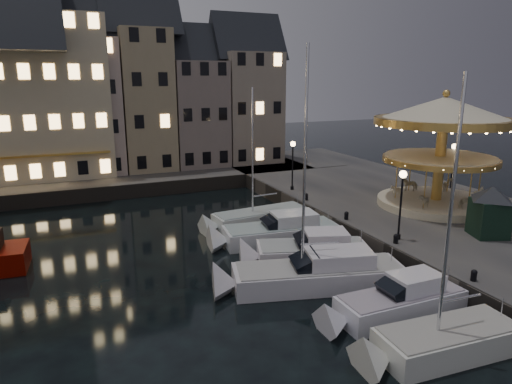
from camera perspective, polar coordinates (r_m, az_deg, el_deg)
name	(u,v)px	position (r m, az deg, el deg)	size (l,w,h in m)	color
ground	(299,287)	(24.45, 5.43, -11.78)	(160.00, 160.00, 0.00)	black
quay_east	(424,214)	(36.72, 20.30, -2.59)	(16.00, 56.00, 1.30)	#474442
quay_north	(94,181)	(48.31, -19.61, 1.34)	(44.00, 12.00, 1.30)	#474442
quaywall_e	(334,227)	(31.87, 9.75, -4.38)	(0.15, 44.00, 1.30)	#47423A
quaywall_n	(123,192)	(42.65, -16.33, -0.03)	(48.00, 0.15, 1.30)	#47423A
streetlamp_b	(401,195)	(27.83, 17.72, -0.36)	(0.44, 0.44, 4.17)	black
streetlamp_c	(293,158)	(38.75, 4.61, 4.21)	(0.44, 0.44, 4.17)	black
streetlamp_d	(453,161)	(40.50, 23.40, 3.52)	(0.44, 0.44, 4.17)	black
bollard_a	(474,275)	(24.19, 25.58, -9.31)	(0.30, 0.30, 0.57)	black
bollard_b	(396,238)	(27.77, 17.08, -5.55)	(0.30, 0.30, 0.57)	black
bollard_c	(346,215)	(31.52, 11.23, -2.85)	(0.30, 0.30, 0.57)	black
bollard_d	(306,196)	(35.99, 6.29, -0.54)	(0.30, 0.30, 0.57)	black
townhouse_nb	(18,103)	(49.35, -27.63, 9.78)	(6.16, 8.00, 13.80)	gray
townhouse_nc	(85,97)	(49.30, -20.58, 11.06)	(6.82, 8.00, 14.80)	#AF998F
townhouse_nd	(143,91)	(49.94, -13.90, 12.14)	(5.50, 8.00, 15.80)	#9B8A6B
townhouse_ne	(195,105)	(51.21, -7.69, 10.77)	(6.16, 8.00, 12.80)	gray
townhouse_nf	(246,99)	(53.16, -1.30, 11.55)	(6.82, 8.00, 13.80)	gray
hotel_corner	(16,87)	(49.30, -27.78, 11.52)	(17.60, 9.00, 16.80)	beige
motorboat_a	(436,344)	(20.05, 21.63, -17.26)	(6.92, 2.63, 11.47)	silver
motorboat_b	(393,305)	(22.20, 16.80, -13.34)	(7.14, 2.06, 2.15)	silver
motorboat_c	(311,275)	(24.28, 6.92, -10.24)	(9.95, 4.91, 13.24)	silver
motorboat_d	(305,253)	(27.23, 6.20, -7.54)	(7.53, 4.61, 2.15)	silver
motorboat_e	(275,233)	(30.35, 2.41, -5.15)	(8.71, 3.48, 2.15)	silver
motorboat_f	(254,219)	(33.59, -0.22, -3.42)	(8.30, 2.79, 10.97)	silver
carousel	(443,131)	(35.74, 22.31, 7.07)	(9.75, 9.75, 8.53)	beige
ticket_kiosk	(491,203)	(30.65, 27.32, -1.21)	(2.99, 2.99, 3.51)	black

